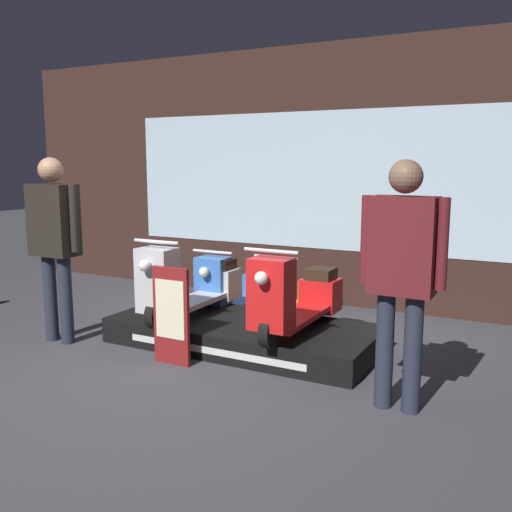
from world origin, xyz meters
TOP-DOWN VIEW (x-y plane):
  - ground_plane at (0.00, 0.00)m, footprint 30.00×30.00m
  - shop_wall_back at (0.00, 3.37)m, footprint 9.03×0.09m
  - display_platform at (0.22, 1.35)m, footprint 2.61×1.12m
  - scooter_display_left at (-0.37, 1.30)m, footprint 0.49×1.52m
  - scooter_display_right at (0.80, 1.30)m, footprint 0.49×1.52m
  - scooter_backrow_0 at (-0.42, 2.34)m, footprint 0.49×1.52m
  - scooter_backrow_1 at (0.34, 2.34)m, footprint 0.49×1.52m
  - person_left_browsing at (-1.48, 0.61)m, footprint 0.63×0.26m
  - person_right_browsing at (1.92, 0.61)m, footprint 0.61×0.25m
  - price_sign_board at (-0.09, 0.61)m, footprint 0.37×0.04m

SIDE VIEW (x-z plane):
  - ground_plane at x=0.00m, z-range 0.00..0.00m
  - display_platform at x=0.22m, z-range 0.00..0.25m
  - scooter_backrow_0 at x=-0.42m, z-range -0.10..0.73m
  - scooter_backrow_1 at x=0.34m, z-range -0.10..0.73m
  - price_sign_board at x=-0.09m, z-range 0.00..0.88m
  - scooter_display_left at x=-0.37m, z-range 0.14..0.98m
  - scooter_display_right at x=0.80m, z-range 0.14..0.98m
  - person_right_browsing at x=1.92m, z-range 0.18..1.99m
  - person_left_browsing at x=-1.48m, z-range 0.19..2.02m
  - shop_wall_back at x=0.00m, z-range 0.00..3.20m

